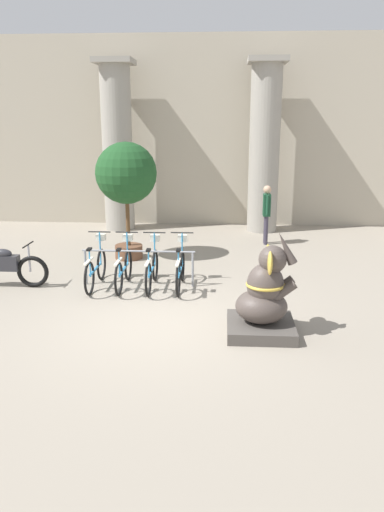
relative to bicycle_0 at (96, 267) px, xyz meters
name	(u,v)px	position (x,y,z in m)	size (l,w,h in m)	color
ground_plane	(161,322)	(1.59, -1.84, -0.42)	(60.00, 60.00, 0.00)	gray
building_facade	(192,132)	(1.59, 6.76, 2.58)	(20.00, 0.20, 6.00)	#B2A893
column_left	(117,146)	(-0.68, 5.76, 2.21)	(1.16, 1.16, 5.16)	gray
column_right	(264,146)	(3.86, 5.76, 2.21)	(1.16, 1.16, 5.16)	gray
bike_rack	(139,260)	(0.89, 0.11, 0.15)	(2.38, 0.05, 0.77)	gray
bicycle_0	(96,267)	(0.00, 0.00, 0.00)	(0.48, 1.70, 1.09)	black
bicycle_1	(124,268)	(0.59, 0.00, 0.00)	(0.48, 1.70, 1.09)	black
bicycle_2	(152,268)	(1.18, 0.01, 0.00)	(0.48, 1.70, 1.09)	black
bicycle_3	(180,268)	(1.78, 0.03, 0.00)	(0.48, 1.70, 1.09)	black
elephant_statue	(264,299)	(3.33, -2.18, 0.17)	(1.10, 1.10, 1.73)	#4C4742
person_pedestrian	(267,209)	(3.84, 3.99, 0.57)	(0.22, 0.47, 1.65)	#383342
potted_tree	(126,177)	(0.27, 2.24, 1.64)	(1.50, 1.50, 2.90)	brown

